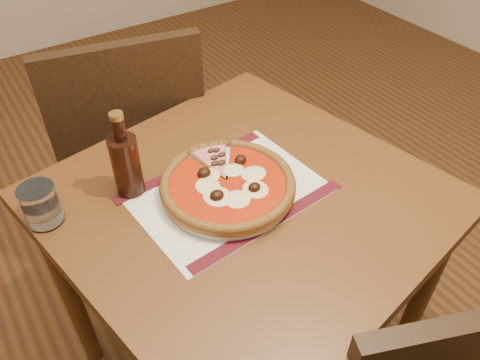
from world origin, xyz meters
name	(u,v)px	position (x,y,z in m)	size (l,w,h in m)	color
table	(245,225)	(-0.08, 0.35, 0.65)	(0.93, 0.93, 0.75)	#5E3416
chair_far	(131,145)	(-0.13, 0.93, 0.54)	(0.52, 0.52, 0.94)	black
placemat	(228,193)	(-0.11, 0.37, 0.75)	(0.41, 0.29, 0.00)	beige
plate	(228,190)	(-0.11, 0.37, 0.76)	(0.29, 0.29, 0.02)	white
pizza	(228,183)	(-0.11, 0.37, 0.78)	(0.30, 0.30, 0.04)	#9B6625
ham_slice	(219,160)	(-0.08, 0.46, 0.78)	(0.10, 0.14, 0.02)	#9B6625
water_glass	(41,205)	(-0.47, 0.51, 0.80)	(0.08, 0.08, 0.09)	white
bottle	(126,163)	(-0.28, 0.50, 0.83)	(0.06, 0.06, 0.21)	#35160D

